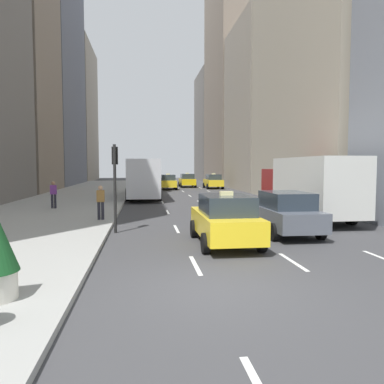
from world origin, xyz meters
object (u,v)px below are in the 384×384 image
at_px(taxi_second, 187,180).
at_px(box_truck, 308,186).
at_px(taxi_third, 225,219).
at_px(sedan_black_near, 284,212).
at_px(traffic_light_pole, 115,174).
at_px(city_bus, 143,177).
at_px(pedestrian_mid_block, 101,201).
at_px(taxi_fourth, 213,181).
at_px(pedestrian_far_walking, 54,193).
at_px(taxi_lead, 168,182).

distance_m(taxi_second, box_truck, 30.00).
bearing_deg(taxi_second, taxi_third, -94.51).
bearing_deg(sedan_black_near, traffic_light_pole, 169.94).
bearing_deg(city_bus, pedestrian_mid_block, -98.05).
distance_m(taxi_fourth, pedestrian_mid_block, 28.50).
bearing_deg(box_truck, taxi_second, 95.36).
height_order(city_bus, traffic_light_pole, traffic_light_pole).
relative_size(box_truck, traffic_light_pole, 2.33).
xyz_separation_m(taxi_fourth, city_bus, (-8.41, -12.10, 0.91)).
bearing_deg(pedestrian_far_walking, box_truck, -21.00).
relative_size(sedan_black_near, box_truck, 0.53).
height_order(taxi_second, traffic_light_pole, traffic_light_pole).
bearing_deg(traffic_light_pole, taxi_lead, 82.02).
bearing_deg(taxi_fourth, pedestrian_mid_block, -111.51).
distance_m(taxi_third, pedestrian_mid_block, 7.45).
xyz_separation_m(pedestrian_mid_block, traffic_light_pole, (0.90, -2.78, 1.34)).
distance_m(taxi_lead, pedestrian_far_walking, 21.70).
bearing_deg(sedan_black_near, taxi_second, 90.00).
distance_m(sedan_black_near, traffic_light_pole, 7.03).
bearing_deg(traffic_light_pole, taxi_fourth, 71.94).
distance_m(city_bus, pedestrian_far_walking, 10.61).
bearing_deg(sedan_black_near, taxi_third, -149.15).
distance_m(taxi_second, sedan_black_near, 33.84).
distance_m(city_bus, pedestrian_mid_block, 14.57).
height_order(taxi_lead, city_bus, city_bus).
relative_size(taxi_lead, city_bus, 0.38).
xyz_separation_m(pedestrian_mid_block, pedestrian_far_walking, (-3.40, 5.33, 0.00)).
xyz_separation_m(taxi_second, city_bus, (-5.61, -15.46, 0.91)).
height_order(taxi_third, pedestrian_mid_block, taxi_third).
bearing_deg(sedan_black_near, box_truck, 54.94).
distance_m(taxi_lead, taxi_fourth, 5.71).
height_order(taxi_lead, pedestrian_far_walking, taxi_lead).
xyz_separation_m(box_truck, traffic_light_pole, (-9.55, -2.79, 0.70)).
bearing_deg(box_truck, pedestrian_far_walking, 159.00).
xyz_separation_m(taxi_third, city_bus, (-2.81, 20.06, 0.91)).
bearing_deg(traffic_light_pole, taxi_second, 78.32).
distance_m(taxi_second, taxi_third, 35.63).
xyz_separation_m(taxi_fourth, box_truck, (0.00, -26.50, 0.83)).
bearing_deg(taxi_second, pedestrian_mid_block, -104.37).
relative_size(taxi_third, pedestrian_far_walking, 2.67).
distance_m(taxi_third, traffic_light_pole, 5.12).
relative_size(taxi_second, traffic_light_pole, 1.22).
bearing_deg(taxi_third, taxi_lead, 90.00).
bearing_deg(taxi_second, sedan_black_near, -90.00).
relative_size(city_bus, traffic_light_pole, 3.22).
height_order(pedestrian_mid_block, traffic_light_pole, traffic_light_pole).
relative_size(taxi_lead, taxi_fourth, 1.00).
bearing_deg(box_truck, taxi_lead, 102.44).
height_order(taxi_fourth, traffic_light_pole, traffic_light_pole).
height_order(taxi_second, city_bus, city_bus).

